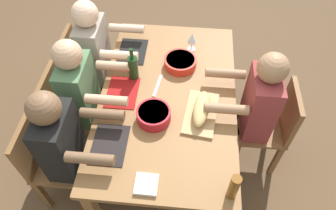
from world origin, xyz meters
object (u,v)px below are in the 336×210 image
object	(u,v)px
diner_near_center	(253,106)
beer_bottle	(234,187)
diner_far_center	(85,93)
serving_bowl_pasta	(180,62)
diner_far_right	(99,53)
cutting_board	(201,113)
wine_bottle	(133,67)
diner_far_left	(68,145)
chair_far_right	(84,69)
dining_table	(168,103)
chair_far_left	(51,158)
serving_bowl_salad	(154,115)
bread_loaf	(201,109)
chair_near_center	(271,124)
chair_far_center	(69,109)
wine_glass	(192,39)
napkin_stack	(146,184)

from	to	relation	value
diner_near_center	beer_bottle	distance (m)	0.78
diner_far_center	serving_bowl_pasta	xyz separation A→B (m)	(0.33, -0.71, 0.08)
diner_far_right	cutting_board	size ratio (longest dim) A/B	3.00
diner_far_center	wine_bottle	world-z (taller)	diner_far_center
diner_far_left	wine_bottle	xyz separation A→B (m)	(0.63, -0.36, 0.15)
wine_bottle	chair_far_right	bearing A→B (deg)	61.34
diner_far_right	diner_far_center	bearing A→B (deg)	180.00
dining_table	chair_far_left	size ratio (longest dim) A/B	1.99
serving_bowl_salad	diner_near_center	bearing A→B (deg)	-72.84
diner_far_center	bread_loaf	xyz separation A→B (m)	(-0.15, -0.89, 0.11)
diner_far_left	cutting_board	size ratio (longest dim) A/B	3.00
beer_bottle	serving_bowl_salad	bearing A→B (deg)	45.48
chair_near_center	serving_bowl_pasta	world-z (taller)	chair_near_center
chair_far_left	wine_bottle	bearing A→B (deg)	-40.79
beer_bottle	diner_far_left	bearing A→B (deg)	75.83
diner_far_left	diner_far_center	xyz separation A→B (m)	(0.46, 0.00, 0.00)
chair_far_left	chair_far_center	size ratio (longest dim) A/B	1.00
serving_bowl_salad	serving_bowl_pasta	bearing A→B (deg)	-14.88
serving_bowl_pasta	chair_far_left	bearing A→B (deg)	131.62
dining_table	chair_near_center	distance (m)	0.85
chair_far_left	wine_glass	bearing A→B (deg)	-44.22
chair_far_left	diner_far_left	xyz separation A→B (m)	(0.00, -0.18, 0.21)
cutting_board	diner_near_center	bearing A→B (deg)	-69.07
dining_table	serving_bowl_salad	xyz separation A→B (m)	(-0.22, 0.08, 0.13)
dining_table	diner_far_center	bearing A→B (deg)	90.00
cutting_board	wine_bottle	xyz separation A→B (m)	(0.32, 0.53, 0.10)
diner_near_center	chair_far_left	distance (m)	1.56
bread_loaf	wine_glass	world-z (taller)	wine_glass
diner_far_right	napkin_stack	size ratio (longest dim) A/B	8.57
chair_far_center	bread_loaf	bearing A→B (deg)	-97.98
chair_far_left	cutting_board	size ratio (longest dim) A/B	2.12
cutting_board	diner_far_right	bearing A→B (deg)	55.47
beer_bottle	napkin_stack	xyz separation A→B (m)	(0.01, 0.51, -0.10)
diner_near_center	chair_far_center	bearing A→B (deg)	90.00
diner_far_left	diner_far_center	distance (m)	0.46
diner_far_center	wine_bottle	size ratio (longest dim) A/B	4.14
chair_far_center	diner_far_right	bearing A→B (deg)	-21.57
diner_far_left	wine_glass	bearing A→B (deg)	-38.32
napkin_stack	chair_far_left	bearing A→B (deg)	71.19
diner_near_center	chair_far_right	size ratio (longest dim) A/B	1.41
diner_far_center	wine_glass	size ratio (longest dim) A/B	7.23
dining_table	diner_far_left	size ratio (longest dim) A/B	1.41
chair_far_left	bread_loaf	world-z (taller)	same
diner_near_center	dining_table	bearing A→B (deg)	90.00
dining_table	chair_near_center	bearing A→B (deg)	-90.00
cutting_board	wine_bottle	distance (m)	0.63
napkin_stack	chair_far_center	bearing A→B (deg)	46.54
cutting_board	napkin_stack	size ratio (longest dim) A/B	2.86
dining_table	napkin_stack	size ratio (longest dim) A/B	12.06
diner_far_right	wine_glass	bearing A→B (deg)	-84.49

